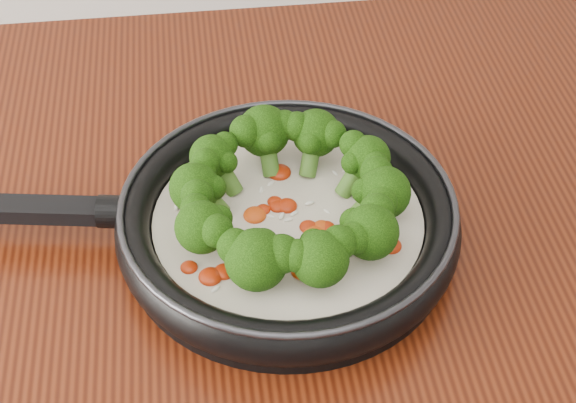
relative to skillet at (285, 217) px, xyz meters
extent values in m
cylinder|color=black|center=(0.00, 0.00, -0.03)|extent=(0.33, 0.33, 0.01)
torus|color=black|center=(0.00, 0.00, -0.01)|extent=(0.35, 0.35, 0.03)
torus|color=#2D2D33|center=(0.00, 0.00, 0.01)|extent=(0.34, 0.34, 0.01)
cube|color=black|center=(-0.22, 0.04, 0.00)|extent=(0.18, 0.05, 0.01)
cylinder|color=black|center=(-0.15, 0.03, 0.00)|extent=(0.03, 0.03, 0.03)
cylinder|color=beige|center=(0.00, 0.00, -0.01)|extent=(0.27, 0.27, 0.02)
ellipsoid|color=#A92308|center=(0.00, 0.06, 0.00)|extent=(0.02, 0.02, 0.01)
ellipsoid|color=#A92308|center=(0.00, 0.01, 0.00)|extent=(0.02, 0.02, 0.01)
ellipsoid|color=#C43E0C|center=(-0.06, 0.02, 0.00)|extent=(0.02, 0.02, 0.01)
ellipsoid|color=#A92308|center=(-0.07, -0.06, 0.00)|extent=(0.03, 0.03, 0.01)
ellipsoid|color=#A92308|center=(0.05, -0.04, 0.00)|extent=(0.02, 0.02, 0.01)
ellipsoid|color=#C43E0C|center=(0.02, -0.02, 0.00)|extent=(0.03, 0.03, 0.01)
ellipsoid|color=#A92308|center=(-0.09, -0.05, 0.00)|extent=(0.02, 0.02, 0.01)
ellipsoid|color=#A92308|center=(-0.06, -0.06, 0.00)|extent=(0.02, 0.02, 0.01)
ellipsoid|color=#C43E0C|center=(0.03, -0.02, 0.00)|extent=(0.02, 0.02, 0.01)
ellipsoid|color=#A92308|center=(-0.01, 0.01, 0.00)|extent=(0.02, 0.02, 0.01)
ellipsoid|color=#A92308|center=(0.02, -0.01, 0.00)|extent=(0.02, 0.02, 0.01)
ellipsoid|color=#C43E0C|center=(-0.07, 0.04, 0.00)|extent=(0.02, 0.02, 0.01)
ellipsoid|color=#A92308|center=(0.07, -0.01, 0.00)|extent=(0.03, 0.03, 0.01)
ellipsoid|color=#A92308|center=(0.03, -0.06, 0.00)|extent=(0.02, 0.02, 0.01)
ellipsoid|color=#C43E0C|center=(0.09, -0.01, 0.00)|extent=(0.01, 0.01, 0.01)
ellipsoid|color=#A92308|center=(0.03, -0.02, 0.00)|extent=(0.02, 0.02, 0.01)
ellipsoid|color=#A92308|center=(-0.05, -0.03, 0.00)|extent=(0.02, 0.02, 0.01)
ellipsoid|color=#C43E0C|center=(-0.03, 0.01, 0.00)|extent=(0.03, 0.03, 0.01)
ellipsoid|color=#A92308|center=(-0.02, 0.01, 0.00)|extent=(0.02, 0.02, 0.01)
ellipsoid|color=#A92308|center=(0.08, -0.05, 0.00)|extent=(0.02, 0.02, 0.01)
ellipsoid|color=#C43E0C|center=(0.01, -0.06, 0.00)|extent=(0.03, 0.03, 0.01)
ellipsoid|color=#A92308|center=(-0.06, -0.01, 0.00)|extent=(0.03, 0.03, 0.01)
ellipsoid|color=#A92308|center=(-0.01, 0.02, 0.00)|extent=(0.02, 0.02, 0.01)
ellipsoid|color=#C43E0C|center=(-0.04, -0.03, 0.00)|extent=(0.02, 0.02, 0.01)
ellipsoid|color=white|center=(-0.07, -0.07, 0.00)|extent=(0.01, 0.01, 0.00)
ellipsoid|color=white|center=(0.01, 0.00, 0.00)|extent=(0.01, 0.01, 0.00)
ellipsoid|color=white|center=(-0.03, -0.03, 0.00)|extent=(0.01, 0.01, 0.00)
ellipsoid|color=white|center=(-0.01, 0.01, 0.00)|extent=(0.01, 0.01, 0.00)
ellipsoid|color=white|center=(0.06, 0.05, 0.00)|extent=(0.01, 0.01, 0.00)
ellipsoid|color=white|center=(0.00, 0.00, 0.00)|extent=(0.01, 0.01, 0.00)
ellipsoid|color=white|center=(0.02, -0.08, 0.00)|extent=(0.01, 0.01, 0.00)
ellipsoid|color=white|center=(-0.01, 0.00, 0.00)|extent=(0.01, 0.01, 0.00)
ellipsoid|color=white|center=(-0.01, 0.05, 0.00)|extent=(0.01, 0.01, 0.00)
ellipsoid|color=white|center=(0.02, 0.01, 0.00)|extent=(0.01, 0.01, 0.00)
ellipsoid|color=white|center=(0.04, 0.00, 0.00)|extent=(0.01, 0.01, 0.00)
ellipsoid|color=white|center=(-0.03, -0.07, 0.00)|extent=(0.01, 0.01, 0.00)
ellipsoid|color=white|center=(0.05, 0.05, 0.00)|extent=(0.01, 0.01, 0.00)
ellipsoid|color=white|center=(0.00, 0.00, 0.00)|extent=(0.01, 0.01, 0.00)
ellipsoid|color=white|center=(-0.09, 0.02, 0.00)|extent=(0.00, 0.01, 0.00)
ellipsoid|color=white|center=(0.08, 0.00, 0.00)|extent=(0.01, 0.01, 0.00)
ellipsoid|color=white|center=(-0.02, 0.04, 0.00)|extent=(0.01, 0.01, 0.00)
ellipsoid|color=white|center=(-0.04, -0.02, 0.00)|extent=(0.00, 0.01, 0.00)
cylinder|color=#4E7C28|center=(0.07, -0.01, 0.01)|extent=(0.03, 0.02, 0.03)
sphere|color=black|center=(0.08, -0.01, 0.03)|extent=(0.05, 0.05, 0.05)
sphere|color=black|center=(0.08, 0.01, 0.03)|extent=(0.03, 0.03, 0.03)
sphere|color=black|center=(0.08, -0.03, 0.03)|extent=(0.03, 0.03, 0.03)
sphere|color=black|center=(0.07, -0.01, 0.03)|extent=(0.03, 0.03, 0.02)
cylinder|color=#4E7C28|center=(0.06, 0.03, 0.01)|extent=(0.03, 0.03, 0.04)
sphere|color=black|center=(0.08, 0.03, 0.03)|extent=(0.05, 0.05, 0.04)
sphere|color=black|center=(0.07, 0.05, 0.04)|extent=(0.03, 0.03, 0.03)
sphere|color=black|center=(0.08, 0.02, 0.03)|extent=(0.03, 0.03, 0.02)
sphere|color=black|center=(0.06, 0.03, 0.03)|extent=(0.02, 0.02, 0.02)
cylinder|color=#4E7C28|center=(0.03, 0.06, 0.01)|extent=(0.03, 0.03, 0.04)
sphere|color=black|center=(0.04, 0.08, 0.03)|extent=(0.05, 0.05, 0.04)
sphere|color=black|center=(0.02, 0.08, 0.04)|extent=(0.03, 0.03, 0.03)
sphere|color=black|center=(0.05, 0.06, 0.03)|extent=(0.03, 0.03, 0.03)
sphere|color=black|center=(0.03, 0.06, 0.03)|extent=(0.03, 0.03, 0.02)
cylinder|color=#4E7C28|center=(-0.01, 0.07, 0.01)|extent=(0.02, 0.03, 0.04)
sphere|color=black|center=(-0.01, 0.08, 0.03)|extent=(0.06, 0.06, 0.05)
sphere|color=black|center=(-0.03, 0.07, 0.04)|extent=(0.03, 0.03, 0.03)
sphere|color=black|center=(0.01, 0.08, 0.04)|extent=(0.03, 0.03, 0.03)
sphere|color=black|center=(-0.01, 0.07, 0.03)|extent=(0.03, 0.03, 0.02)
cylinder|color=#4E7C28|center=(-0.05, 0.04, 0.01)|extent=(0.03, 0.03, 0.03)
sphere|color=black|center=(-0.06, 0.05, 0.03)|extent=(0.05, 0.05, 0.04)
sphere|color=black|center=(-0.06, 0.04, 0.04)|extent=(0.03, 0.03, 0.02)
sphere|color=black|center=(-0.05, 0.06, 0.03)|extent=(0.03, 0.03, 0.02)
sphere|color=black|center=(-0.05, 0.04, 0.03)|extent=(0.02, 0.02, 0.02)
cylinder|color=#4E7C28|center=(-0.06, 0.01, 0.01)|extent=(0.03, 0.02, 0.03)
sphere|color=black|center=(-0.08, 0.02, 0.03)|extent=(0.05, 0.05, 0.04)
sphere|color=black|center=(-0.07, 0.00, 0.03)|extent=(0.03, 0.03, 0.03)
sphere|color=black|center=(-0.07, 0.03, 0.03)|extent=(0.03, 0.03, 0.03)
sphere|color=black|center=(-0.06, 0.01, 0.03)|extent=(0.03, 0.03, 0.02)
cylinder|color=#4E7C28|center=(-0.06, -0.03, 0.01)|extent=(0.03, 0.03, 0.04)
sphere|color=black|center=(-0.07, -0.03, 0.03)|extent=(0.05, 0.05, 0.04)
sphere|color=black|center=(-0.06, -0.05, 0.04)|extent=(0.03, 0.03, 0.03)
sphere|color=black|center=(-0.08, -0.02, 0.03)|extent=(0.03, 0.03, 0.03)
sphere|color=black|center=(-0.06, -0.03, 0.03)|extent=(0.03, 0.03, 0.02)
cylinder|color=#4E7C28|center=(-0.03, -0.06, 0.01)|extent=(0.03, 0.03, 0.03)
sphere|color=black|center=(-0.03, -0.07, 0.03)|extent=(0.06, 0.06, 0.05)
sphere|color=black|center=(-0.01, -0.08, 0.03)|extent=(0.04, 0.04, 0.03)
sphere|color=black|center=(-0.05, -0.06, 0.03)|extent=(0.03, 0.03, 0.03)
sphere|color=black|center=(-0.02, -0.06, 0.03)|extent=(0.03, 0.03, 0.03)
cylinder|color=#4E7C28|center=(0.01, -0.06, 0.01)|extent=(0.02, 0.03, 0.04)
sphere|color=black|center=(0.02, -0.08, 0.03)|extent=(0.05, 0.05, 0.05)
sphere|color=black|center=(0.03, -0.07, 0.04)|extent=(0.03, 0.03, 0.03)
sphere|color=black|center=(0.00, -0.08, 0.04)|extent=(0.03, 0.03, 0.03)
sphere|color=black|center=(0.01, -0.06, 0.03)|extent=(0.03, 0.03, 0.02)
cylinder|color=#4E7C28|center=(0.05, -0.04, 0.01)|extent=(0.03, 0.03, 0.04)
sphere|color=black|center=(0.06, -0.06, 0.03)|extent=(0.05, 0.05, 0.05)
sphere|color=black|center=(0.07, -0.04, 0.04)|extent=(0.03, 0.03, 0.03)
sphere|color=black|center=(0.05, -0.07, 0.03)|extent=(0.03, 0.03, 0.03)
sphere|color=black|center=(0.05, -0.04, 0.03)|extent=(0.03, 0.03, 0.02)
camera|label=1|loc=(-0.07, -0.53, 0.52)|focal=53.93mm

